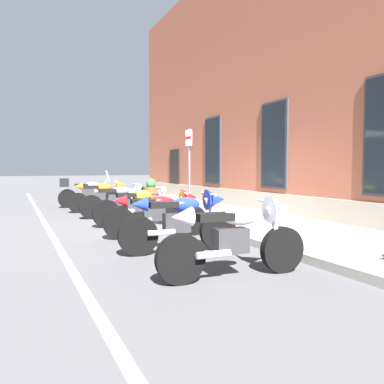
% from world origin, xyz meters
% --- Properties ---
extents(ground_plane, '(140.00, 140.00, 0.00)m').
position_xyz_m(ground_plane, '(0.00, 0.00, 0.00)').
color(ground_plane, '#424244').
extents(sidewalk, '(28.66, 3.01, 0.14)m').
position_xyz_m(sidewalk, '(0.00, 1.51, 0.07)').
color(sidewalk, gray).
rests_on(sidewalk, ground_plane).
extents(lane_stripe, '(28.66, 0.12, 0.01)m').
position_xyz_m(lane_stripe, '(0.00, -3.20, 0.00)').
color(lane_stripe, silver).
rests_on(lane_stripe, ground_plane).
extents(brick_pub_facade, '(22.66, 5.56, 8.92)m').
position_xyz_m(brick_pub_facade, '(0.00, 5.74, 4.45)').
color(brick_pub_facade, brown).
rests_on(brick_pub_facade, ground_plane).
extents(motorcycle_silver_touring, '(0.70, 2.21, 1.35)m').
position_xyz_m(motorcycle_silver_touring, '(-5.17, -1.50, 0.56)').
color(motorcycle_silver_touring, black).
rests_on(motorcycle_silver_touring, ground_plane).
extents(motorcycle_orange_sport, '(0.69, 2.00, 1.07)m').
position_xyz_m(motorcycle_orange_sport, '(-3.30, -1.30, 0.58)').
color(motorcycle_orange_sport, black).
rests_on(motorcycle_orange_sport, ground_plane).
extents(motorcycle_grey_naked, '(0.62, 2.15, 0.97)m').
position_xyz_m(motorcycle_grey_naked, '(-1.74, -1.19, 0.49)').
color(motorcycle_grey_naked, black).
rests_on(motorcycle_grey_naked, ground_plane).
extents(motorcycle_yellow_naked, '(0.62, 2.22, 0.95)m').
position_xyz_m(motorcycle_yellow_naked, '(-0.02, -1.11, 0.48)').
color(motorcycle_yellow_naked, black).
rests_on(motorcycle_yellow_naked, ground_plane).
extents(motorcycle_red_sport, '(0.62, 2.17, 0.99)m').
position_xyz_m(motorcycle_red_sport, '(1.73, -1.17, 0.54)').
color(motorcycle_red_sport, black).
rests_on(motorcycle_red_sport, ground_plane).
extents(motorcycle_blue_sport, '(0.62, 2.08, 1.06)m').
position_xyz_m(motorcycle_blue_sport, '(3.27, -1.31, 0.57)').
color(motorcycle_blue_sport, black).
rests_on(motorcycle_blue_sport, ground_plane).
extents(motorcycle_white_sport, '(0.62, 2.11, 1.05)m').
position_xyz_m(motorcycle_white_sport, '(4.97, -1.26, 0.57)').
color(motorcycle_white_sport, black).
rests_on(motorcycle_white_sport, ground_plane).
extents(parking_sign, '(0.36, 0.07, 2.39)m').
position_xyz_m(parking_sign, '(-0.70, 0.59, 1.69)').
color(parking_sign, '#4C4C51').
rests_on(parking_sign, sidewalk).
extents(barrel_planter, '(0.64, 0.64, 0.89)m').
position_xyz_m(barrel_planter, '(-5.24, 1.01, 0.51)').
color(barrel_planter, brown).
rests_on(barrel_planter, sidewalk).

